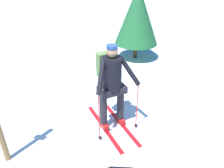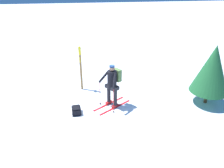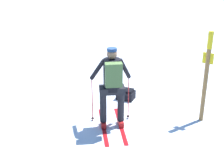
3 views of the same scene
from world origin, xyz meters
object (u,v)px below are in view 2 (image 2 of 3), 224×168
(skier, at_px, (113,83))
(trail_marker, at_px, (81,65))
(pine_tree, at_px, (212,69))
(dropped_backpack, at_px, (76,110))

(skier, relative_size, trail_marker, 0.86)
(trail_marker, distance_m, pine_tree, 5.59)
(trail_marker, bearing_deg, skier, -54.86)
(trail_marker, relative_size, pine_tree, 0.83)
(skier, distance_m, trail_marker, 2.10)
(trail_marker, bearing_deg, pine_tree, -22.04)
(dropped_backpack, relative_size, trail_marker, 0.22)
(skier, bearing_deg, dropped_backpack, -166.93)
(skier, xyz_separation_m, pine_tree, (3.97, -0.38, 0.48))
(pine_tree, bearing_deg, trail_marker, 157.96)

